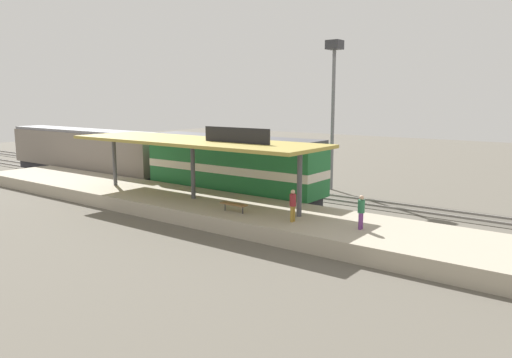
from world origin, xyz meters
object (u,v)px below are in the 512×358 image
person_walking (293,204)px  passenger_carriage_single (85,152)px  locomotive (232,166)px  platform_bench (234,204)px  person_waiting (361,210)px  light_mast (334,84)px

person_walking → passenger_carriage_single: bearing=77.8°
locomotive → person_walking: bearing=-123.1°
platform_bench → locomotive: (6.00, 5.08, 1.07)m
locomotive → person_waiting: bearing=-112.2°
passenger_carriage_single → person_walking: (-5.83, -26.93, -0.46)m
passenger_carriage_single → person_walking: size_ratio=11.70×
platform_bench → person_waiting: bearing=-82.8°
light_mast → person_waiting: size_ratio=6.84×
locomotive → light_mast: size_ratio=1.23×
platform_bench → light_mast: bearing=4.8°
passenger_carriage_single → person_waiting: bearing=-99.5°
person_walking → light_mast: bearing=20.2°
light_mast → locomotive: bearing=153.4°
locomotive → light_mast: light_mast is taller
light_mast → person_waiting: 16.76m
person_waiting → person_walking: (-0.76, 3.49, 0.00)m
platform_bench → light_mast: 15.54m
locomotive → light_mast: 10.58m
passenger_carriage_single → light_mast: (7.80, -21.91, 6.08)m
platform_bench → person_walking: bearing=-87.5°
passenger_carriage_single → person_waiting: 30.85m
passenger_carriage_single → light_mast: 24.04m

